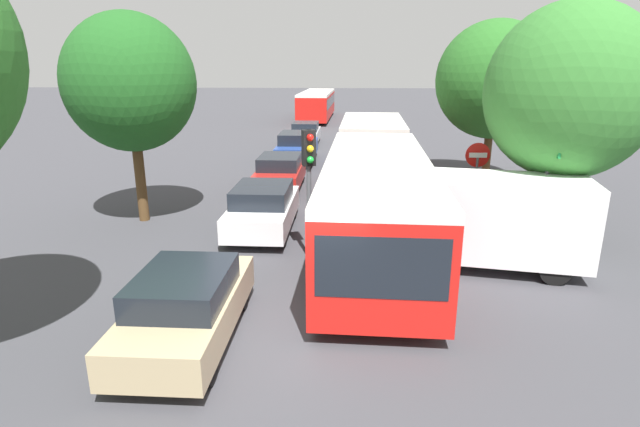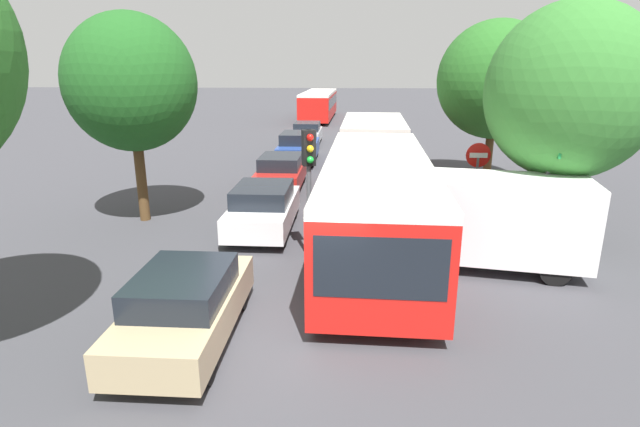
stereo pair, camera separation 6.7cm
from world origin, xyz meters
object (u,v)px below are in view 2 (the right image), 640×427
at_px(queued_car_silver, 307,133).
at_px(traffic_light, 309,166).
at_px(tree_right_near, 570,92).
at_px(no_entry_sign, 476,175).
at_px(direction_sign_post, 549,164).
at_px(white_van, 491,219).
at_px(queued_car_tan, 186,305).
at_px(articulated_bus, 375,170).
at_px(tree_right_mid, 495,83).
at_px(queued_car_white, 264,208).
at_px(queued_car_blue, 299,147).
at_px(queued_car_red, 281,172).
at_px(city_bus_rear, 319,103).
at_px(tree_left_mid, 131,83).

bearing_deg(queued_car_silver, traffic_light, -174.66).
xyz_separation_m(queued_car_silver, tree_right_near, (8.31, -18.48, 3.57)).
height_order(no_entry_sign, direction_sign_post, direction_sign_post).
distance_m(white_van, tree_right_near, 3.94).
bearing_deg(tree_right_near, queued_car_tan, -148.12).
height_order(articulated_bus, no_entry_sign, no_entry_sign).
height_order(queued_car_silver, tree_right_mid, tree_right_mid).
distance_m(queued_car_white, white_van, 6.65).
relative_size(queued_car_blue, no_entry_sign, 1.58).
bearing_deg(queued_car_white, tree_right_mid, -49.66).
relative_size(queued_car_red, traffic_light, 1.21).
height_order(white_van, tree_right_mid, tree_right_mid).
bearing_deg(queued_car_white, direction_sign_post, -103.71).
distance_m(queued_car_tan, white_van, 7.68).
distance_m(white_van, tree_right_mid, 10.33).
bearing_deg(queued_car_tan, no_entry_sign, -46.49).
relative_size(queued_car_white, traffic_light, 1.24).
distance_m(articulated_bus, queued_car_tan, 9.43).
height_order(city_bus_rear, queued_car_tan, city_bus_rear).
bearing_deg(no_entry_sign, tree_left_mid, -96.15).
bearing_deg(no_entry_sign, white_van, -3.19).
distance_m(queued_car_red, tree_right_mid, 9.59).
bearing_deg(direction_sign_post, tree_left_mid, -9.75).
height_order(tree_right_near, tree_right_mid, tree_right_mid).
xyz_separation_m(articulated_bus, queued_car_silver, (-3.54, 15.29, -0.81)).
bearing_deg(city_bus_rear, no_entry_sign, -167.00).
relative_size(queued_car_white, queued_car_silver, 1.04).
bearing_deg(articulated_bus, tree_right_near, 58.40).
height_order(city_bus_rear, white_van, city_bus_rear).
xyz_separation_m(tree_left_mid, tree_right_near, (12.39, -1.96, -0.12)).
bearing_deg(city_bus_rear, articulated_bus, -171.33).
height_order(articulated_bus, direction_sign_post, direction_sign_post).
relative_size(queued_car_tan, tree_right_near, 0.62).
bearing_deg(articulated_bus, direction_sign_post, 47.53).
xyz_separation_m(no_entry_sign, tree_right_near, (1.96, -0.84, 2.40)).
bearing_deg(tree_left_mid, traffic_light, -28.17).
relative_size(direction_sign_post, tree_right_near, 0.55).
height_order(tree_left_mid, tree_right_near, tree_right_near).
bearing_deg(queued_car_white, articulated_bus, -57.83).
relative_size(queued_car_silver, no_entry_sign, 1.43).
relative_size(articulated_bus, queued_car_silver, 4.40).
height_order(city_bus_rear, queued_car_silver, city_bus_rear).
bearing_deg(traffic_light, tree_right_near, 80.31).
distance_m(queued_car_blue, direction_sign_post, 15.44).
distance_m(white_van, tree_left_mid, 11.29).
distance_m(direction_sign_post, tree_right_near, 2.04).
distance_m(queued_car_red, queued_car_silver, 12.10).
bearing_deg(white_van, queued_car_tan, 41.25).
xyz_separation_m(queued_car_blue, tree_left_mid, (-4.11, -10.46, 3.62)).
xyz_separation_m(queued_car_blue, tree_right_mid, (8.62, -4.22, 3.41)).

